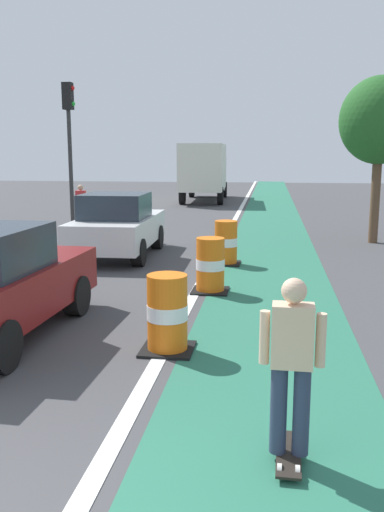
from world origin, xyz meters
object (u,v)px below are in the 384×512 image
(skateboarder_on_lane, at_px, (291,365))
(delivery_truck_down_block, at_px, (205,169))
(traffic_barrel_mid, at_px, (210,266))
(traffic_barrel_front, at_px, (167,314))
(parked_sedan_second, at_px, (118,226))
(traffic_barrel_back, at_px, (226,243))
(traffic_light_corner, at_px, (69,131))
(pedestrian_crossing, at_px, (81,205))
(street_tree_sidewalk, at_px, (380,121))

(skateboarder_on_lane, distance_m, delivery_truck_down_block, 27.44)
(traffic_barrel_mid, bearing_deg, skateboarder_on_lane, -77.25)
(traffic_barrel_front, relative_size, delivery_truck_down_block, 0.14)
(parked_sedan_second, bearing_deg, traffic_barrel_front, -69.08)
(parked_sedan_second, relative_size, traffic_barrel_back, 3.80)
(skateboarder_on_lane, xyz_separation_m, traffic_light_corner, (-7.14, 14.03, 2.59))
(traffic_barrel_back, relative_size, pedestrian_crossing, 0.68)
(parked_sedan_second, height_order, traffic_barrel_back, parked_sedan_second)
(delivery_truck_down_block, height_order, traffic_light_corner, traffic_light_corner)
(traffic_barrel_front, bearing_deg, traffic_barrel_mid, 86.10)
(skateboarder_on_lane, bearing_deg, traffic_light_corner, 116.98)
(parked_sedan_second, relative_size, delivery_truck_down_block, 0.54)
(street_tree_sidewalk, bearing_deg, parked_sedan_second, -155.02)
(skateboarder_on_lane, relative_size, traffic_barrel_mid, 1.55)
(skateboarder_on_lane, bearing_deg, traffic_barrel_back, 98.23)
(traffic_barrel_mid, xyz_separation_m, street_tree_sidewalk, (4.33, 6.84, 3.14))
(parked_sedan_second, xyz_separation_m, delivery_truck_down_block, (0.24, 17.64, 1.01))
(traffic_barrel_mid, height_order, delivery_truck_down_block, delivery_truck_down_block)
(traffic_barrel_back, bearing_deg, skateboarder_on_lane, -81.77)
(parked_sedan_second, distance_m, traffic_light_corner, 6.01)
(traffic_barrel_mid, relative_size, traffic_barrel_back, 1.00)
(traffic_barrel_front, bearing_deg, skateboarder_on_lane, -58.60)
(parked_sedan_second, height_order, traffic_barrel_front, parked_sedan_second)
(parked_sedan_second, xyz_separation_m, traffic_barrel_mid, (2.87, -3.48, -0.30))
(traffic_barrel_front, height_order, pedestrian_crossing, pedestrian_crossing)
(traffic_barrel_front, height_order, traffic_barrel_back, same)
(skateboarder_on_lane, xyz_separation_m, parked_sedan_second, (-4.23, 9.50, -0.08))
(traffic_barrel_mid, bearing_deg, parked_sedan_second, 129.45)
(traffic_light_corner, bearing_deg, pedestrian_crossing, 77.75)
(skateboarder_on_lane, relative_size, pedestrian_crossing, 1.05)
(parked_sedan_second, relative_size, traffic_barrel_front, 3.80)
(delivery_truck_down_block, xyz_separation_m, traffic_light_corner, (-3.16, -13.11, 1.65))
(traffic_light_corner, bearing_deg, parked_sedan_second, -57.24)
(parked_sedan_second, height_order, traffic_barrel_mid, parked_sedan_second)
(traffic_light_corner, bearing_deg, traffic_barrel_back, -41.47)
(traffic_light_corner, height_order, pedestrian_crossing, traffic_light_corner)
(parked_sedan_second, distance_m, street_tree_sidewalk, 8.43)
(delivery_truck_down_block, height_order, street_tree_sidewalk, street_tree_sidewalk)
(traffic_barrel_mid, bearing_deg, delivery_truck_down_block, 97.08)
(skateboarder_on_lane, height_order, traffic_barrel_back, skateboarder_on_lane)
(skateboarder_on_lane, bearing_deg, pedestrian_crossing, 115.70)
(traffic_barrel_mid, bearing_deg, traffic_barrel_front, -93.90)
(skateboarder_on_lane, distance_m, traffic_barrel_front, 3.08)
(delivery_truck_down_block, relative_size, pedestrian_crossing, 4.77)
(skateboarder_on_lane, distance_m, traffic_light_corner, 15.95)
(traffic_barrel_mid, distance_m, street_tree_sidewalk, 8.68)
(traffic_barrel_back, xyz_separation_m, traffic_light_corner, (-5.86, 5.18, 2.97))
(traffic_barrel_mid, distance_m, pedestrian_crossing, 10.27)
(skateboarder_on_lane, distance_m, street_tree_sidewalk, 13.48)
(delivery_truck_down_block, bearing_deg, pedestrian_crossing, -103.59)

